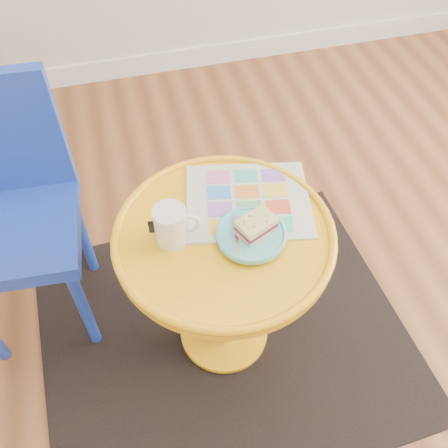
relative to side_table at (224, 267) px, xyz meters
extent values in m
plane|color=brown|center=(0.51, -0.25, -0.43)|extent=(4.00, 4.00, 0.00)
cube|color=white|center=(0.51, 1.74, -0.37)|extent=(4.00, 0.02, 0.12)
cube|color=black|center=(0.00, 0.00, -0.42)|extent=(1.35, 1.16, 0.01)
cylinder|color=#FBAF15|center=(0.00, 0.00, -0.41)|extent=(0.32, 0.32, 0.03)
cylinder|color=#FBAF15|center=(0.00, 0.00, -0.13)|extent=(0.10, 0.10, 0.53)
cylinder|color=#FBAF15|center=(0.00, 0.00, 0.15)|extent=(0.63, 0.63, 0.03)
cylinder|color=#1C3BB9|center=(-0.46, 0.10, -0.21)|extent=(0.04, 0.04, 0.43)
cylinder|color=#1C3BB9|center=(-0.44, 0.42, -0.21)|extent=(0.04, 0.04, 0.43)
cube|color=#1C3BB9|center=(-0.61, 0.27, 0.04)|extent=(0.43, 0.43, 0.05)
cube|color=silver|center=(0.10, 0.10, 0.17)|extent=(0.42, 0.38, 0.01)
cylinder|color=white|center=(-0.14, 0.02, 0.23)|extent=(0.09, 0.09, 0.12)
torus|color=white|center=(-0.10, 0.01, 0.23)|extent=(0.07, 0.02, 0.07)
cylinder|color=#D1B78C|center=(-0.14, 0.02, 0.28)|extent=(0.08, 0.08, 0.01)
cylinder|color=#61C4CD|center=(0.07, -0.04, 0.18)|extent=(0.07, 0.07, 0.01)
cylinder|color=#61C4CD|center=(0.07, -0.04, 0.19)|extent=(0.19, 0.19, 0.01)
cube|color=#D3BC8C|center=(0.08, -0.04, 0.20)|extent=(0.12, 0.10, 0.01)
cube|color=maroon|center=(0.08, -0.04, 0.22)|extent=(0.12, 0.10, 0.01)
cube|color=#EADB8C|center=(0.08, -0.04, 0.23)|extent=(0.12, 0.10, 0.02)
cube|color=silver|center=(0.02, -0.06, 0.20)|extent=(0.04, 0.11, 0.00)
cube|color=silver|center=(0.04, 0.01, 0.20)|extent=(0.03, 0.04, 0.00)
camera|label=1|loc=(-0.23, -0.84, 1.25)|focal=40.00mm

